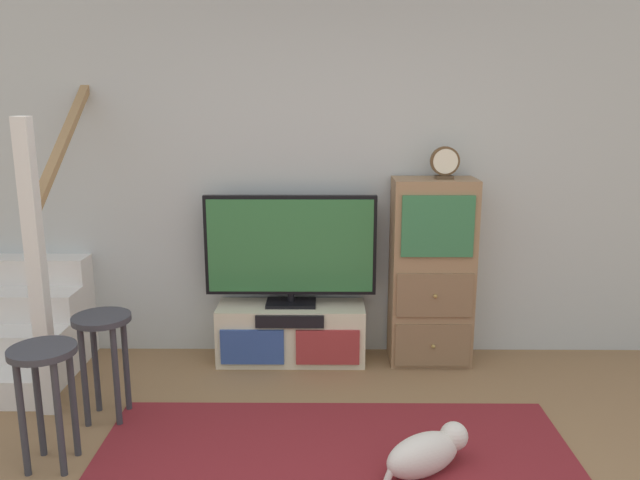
{
  "coord_description": "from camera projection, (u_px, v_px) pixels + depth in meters",
  "views": [
    {
      "loc": [
        -0.06,
        -2.16,
        1.91
      ],
      "look_at": [
        -0.09,
        1.77,
        1.01
      ],
      "focal_mm": 35.37,
      "sensor_mm": 36.0,
      "label": 1
    }
  ],
  "objects": [
    {
      "name": "back_wall",
      "position": [
        332.0,
        174.0,
        4.63
      ],
      "size": [
        6.4,
        0.12,
        2.7
      ],
      "primitive_type": "cube",
      "color": "#B2B7B2",
      "rests_on": "ground_plane"
    },
    {
      "name": "media_console",
      "position": [
        291.0,
        333.0,
        4.62
      ],
      "size": [
        1.07,
        0.38,
        0.42
      ],
      "color": "beige",
      "rests_on": "ground_plane"
    },
    {
      "name": "television",
      "position": [
        290.0,
        248.0,
        4.5
      ],
      "size": [
        1.23,
        0.22,
        0.81
      ],
      "color": "black",
      "rests_on": "media_console"
    },
    {
      "name": "side_cabinet",
      "position": [
        431.0,
        272.0,
        4.52
      ],
      "size": [
        0.58,
        0.38,
        1.35
      ],
      "color": "#93704C",
      "rests_on": "ground_plane"
    },
    {
      "name": "desk_clock",
      "position": [
        445.0,
        163.0,
        4.33
      ],
      "size": [
        0.2,
        0.08,
        0.22
      ],
      "color": "#4C3823",
      "rests_on": "side_cabinet"
    },
    {
      "name": "staircase",
      "position": [
        27.0,
        312.0,
        4.61
      ],
      "size": [
        1.0,
        1.36,
        2.2
      ],
      "color": "silver",
      "rests_on": "ground_plane"
    },
    {
      "name": "bar_stool_near",
      "position": [
        45.0,
        378.0,
        3.23
      ],
      "size": [
        0.34,
        0.34,
        0.66
      ],
      "color": "#333338",
      "rests_on": "ground_plane"
    },
    {
      "name": "bar_stool_far",
      "position": [
        103.0,
        342.0,
        3.72
      ],
      "size": [
        0.34,
        0.34,
        0.65
      ],
      "color": "#333338",
      "rests_on": "ground_plane"
    },
    {
      "name": "dog",
      "position": [
        427.0,
        452.0,
        3.25
      ],
      "size": [
        0.49,
        0.4,
        0.23
      ],
      "color": "beige",
      "rests_on": "ground_plane"
    }
  ]
}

